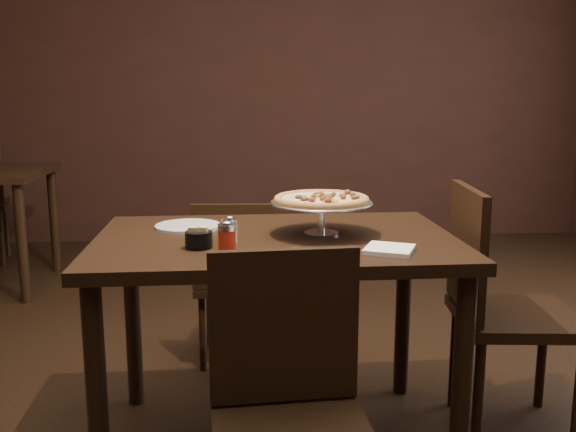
{
  "coord_description": "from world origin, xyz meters",
  "views": [
    {
      "loc": [
        -0.24,
        -2.35,
        1.35
      ],
      "look_at": [
        -0.04,
        -0.01,
        0.89
      ],
      "focal_mm": 40.0,
      "sensor_mm": 36.0,
      "label": 1
    }
  ],
  "objects": [
    {
      "name": "plate_left",
      "position": [
        -0.43,
        0.12,
        0.83
      ],
      "size": [
        0.25,
        0.25,
        0.01
      ],
      "primitive_type": "cylinder",
      "color": "silver",
      "rests_on": "dining_table"
    },
    {
      "name": "pepper_flake_shaker",
      "position": [
        -0.27,
        -0.29,
        0.87
      ],
      "size": [
        0.06,
        0.06,
        0.11
      ],
      "color": "maroon",
      "rests_on": "dining_table"
    },
    {
      "name": "chair_side",
      "position": [
        0.78,
        -0.02,
        0.54
      ],
      "size": [
        0.51,
        0.51,
        0.99
      ],
      "rotation": [
        0.0,
        0.0,
        1.47
      ],
      "color": "black",
      "rests_on": "ground"
    },
    {
      "name": "chair_near",
      "position": [
        -0.1,
        -0.75,
        0.5
      ],
      "size": [
        0.46,
        0.46,
        0.92
      ],
      "rotation": [
        0.0,
        0.0,
        0.07
      ],
      "color": "black",
      "rests_on": "ground"
    },
    {
      "name": "packet_caddy",
      "position": [
        -0.37,
        -0.21,
        0.85
      ],
      "size": [
        0.09,
        0.09,
        0.07
      ],
      "rotation": [
        0.0,
        0.0,
        -0.21
      ],
      "color": "black",
      "rests_on": "dining_table"
    },
    {
      "name": "chair_far",
      "position": [
        -0.25,
        0.7,
        0.46
      ],
      "size": [
        0.42,
        0.42,
        0.83
      ],
      "rotation": [
        0.0,
        0.0,
        3.07
      ],
      "color": "black",
      "rests_on": "ground"
    },
    {
      "name": "room",
      "position": [
        0.06,
        0.03,
        1.4
      ],
      "size": [
        6.04,
        7.04,
        2.84
      ],
      "color": "black",
      "rests_on": "ground"
    },
    {
      "name": "napkin_stack",
      "position": [
        0.27,
        -0.32,
        0.83
      ],
      "size": [
        0.2,
        0.2,
        0.02
      ],
      "primitive_type": "cube",
      "rotation": [
        0.0,
        0.0,
        -0.42
      ],
      "color": "white",
      "rests_on": "dining_table"
    },
    {
      "name": "parmesan_shaker",
      "position": [
        -0.26,
        -0.14,
        0.87
      ],
      "size": [
        0.05,
        0.05,
        0.1
      ],
      "color": "beige",
      "rests_on": "dining_table"
    },
    {
      "name": "pizza_stand",
      "position": [
        0.08,
        -0.03,
        0.95
      ],
      "size": [
        0.38,
        0.38,
        0.16
      ],
      "color": "silver",
      "rests_on": "dining_table"
    },
    {
      "name": "plate_near",
      "position": [
        -0.03,
        -0.42,
        0.83
      ],
      "size": [
        0.26,
        0.26,
        0.01
      ],
      "primitive_type": "cylinder",
      "color": "silver",
      "rests_on": "dining_table"
    },
    {
      "name": "serving_spatula",
      "position": [
        0.04,
        -0.13,
        0.95
      ],
      "size": [
        0.16,
        0.16,
        0.02
      ],
      "rotation": [
        0.0,
        0.0,
        -0.36
      ],
      "color": "silver",
      "rests_on": "pizza_stand"
    },
    {
      "name": "dining_table",
      "position": [
        -0.09,
        -0.06,
        0.71
      ],
      "size": [
        1.32,
        0.88,
        0.82
      ],
      "rotation": [
        0.0,
        0.0,
        0.0
      ],
      "color": "black",
      "rests_on": "ground"
    }
  ]
}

